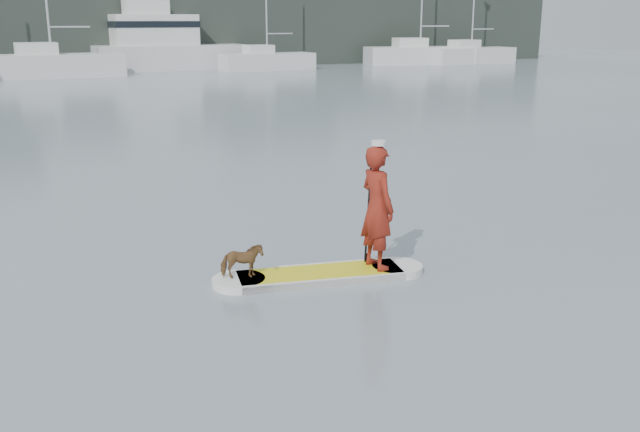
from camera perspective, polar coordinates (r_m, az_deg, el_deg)
name	(u,v)px	position (r m, az deg, el deg)	size (l,w,h in m)	color
ground	(441,279)	(11.11, 9.68, -5.00)	(140.00, 140.00, 0.00)	slate
paddleboard	(320,275)	(10.94, 0.00, -4.75)	(3.26, 1.26, 0.12)	yellow
paddler	(377,207)	(10.88, 4.60, 0.69)	(0.70, 0.46, 1.91)	maroon
white_cap	(379,143)	(10.67, 4.71, 5.84)	(0.22, 0.22, 0.07)	silver
dog	(242,261)	(10.63, -6.27, -3.62)	(0.28, 0.62, 0.52)	brown
paddle	(368,221)	(11.18, 3.87, -0.38)	(0.10, 0.30, 2.00)	black
sailboat_d	(51,63)	(52.92, -20.72, 11.39)	(9.51, 3.30, 13.85)	silver
sailboat_e	(267,60)	(57.26, -4.30, 12.33)	(7.55, 2.92, 10.73)	silver
sailboat_f	(419,53)	(64.90, 7.94, 12.77)	(9.99, 4.57, 14.42)	silver
motor_yacht_a	(163,44)	(58.76, -12.43, 13.27)	(11.82, 4.30, 6.97)	silver
shore_mass	(70,30)	(61.87, -19.39, 13.83)	(90.00, 6.00, 6.00)	#202823
shore_building_east	(276,18)	(67.00, -3.51, 15.56)	(10.00, 4.00, 8.00)	#202823
sailboat_g	(470,54)	(66.87, 11.94, 12.58)	(8.46, 3.17, 10.78)	silver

